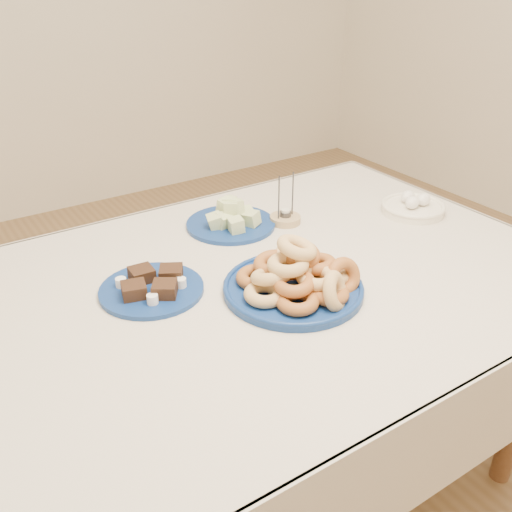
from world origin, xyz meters
The scene contains 7 objects.
ground centered at (0.00, 0.00, 0.00)m, with size 5.00×5.00×0.00m, color brown.
dining_table centered at (0.00, 0.00, 0.64)m, with size 1.71×1.11×0.75m.
donut_platter centered at (0.08, -0.11, 0.79)m, with size 0.45×0.45×0.16m.
melon_plate centered at (0.14, 0.30, 0.78)m, with size 0.28×0.28×0.09m.
brownie_plate centered at (-0.21, 0.09, 0.76)m, with size 0.33×0.33×0.04m.
candle_holder centered at (0.29, 0.24, 0.76)m, with size 0.10×0.10×0.16m.
egg_bowl centered at (0.67, 0.07, 0.77)m, with size 0.23×0.23×0.07m.
Camera 1 is at (-0.65, -1.03, 1.49)m, focal length 40.00 mm.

